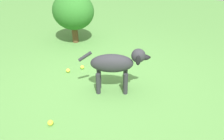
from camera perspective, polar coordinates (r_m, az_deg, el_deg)
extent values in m
plane|color=#548C42|center=(3.20, -2.11, -4.39)|extent=(14.00, 14.00, 0.00)
ellipsoid|color=#2D2D33|center=(2.91, 0.00, 1.77)|extent=(0.59, 0.50, 0.25)
cylinder|color=#2D2D33|center=(3.11, 3.42, -2.19)|extent=(0.06, 0.06, 0.30)
cylinder|color=#2D2D33|center=(2.99, 3.50, -3.61)|extent=(0.06, 0.06, 0.30)
cylinder|color=#2D2D33|center=(3.12, -3.36, -2.12)|extent=(0.06, 0.06, 0.30)
cylinder|color=#2D2D33|center=(3.00, -3.55, -3.53)|extent=(0.06, 0.06, 0.30)
ellipsoid|color=#2D2D33|center=(2.87, 6.78, 3.68)|extent=(0.25, 0.24, 0.18)
ellipsoid|color=black|center=(2.89, 8.39, 3.24)|extent=(0.15, 0.14, 0.07)
sphere|color=black|center=(2.90, 9.57, 3.22)|extent=(0.03, 0.03, 0.03)
ellipsoid|color=black|center=(2.96, 6.43, 4.02)|extent=(0.07, 0.06, 0.14)
ellipsoid|color=black|center=(2.80, 6.71, 2.48)|extent=(0.07, 0.06, 0.14)
cylinder|color=#2D2D33|center=(2.89, -6.94, 3.47)|extent=(0.18, 0.14, 0.15)
sphere|color=#CFD33D|center=(3.61, -11.21, -0.12)|extent=(0.07, 0.07, 0.07)
sphere|color=#C4DC38|center=(3.67, -7.63, 0.74)|extent=(0.07, 0.07, 0.07)
sphere|color=yellow|center=(2.66, -15.50, -12.89)|extent=(0.07, 0.07, 0.07)
sphere|color=#D3E32A|center=(3.65, 3.14, 0.81)|extent=(0.07, 0.07, 0.07)
cylinder|color=brown|center=(4.72, -9.41, 8.84)|extent=(0.12, 0.12, 0.31)
ellipsoid|color=#296A23|center=(4.57, -9.92, 14.65)|extent=(0.85, 0.77, 0.73)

